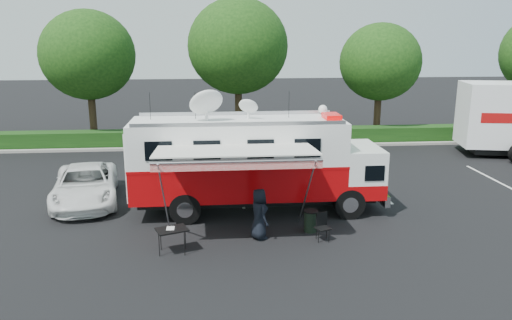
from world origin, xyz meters
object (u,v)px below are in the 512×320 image
at_px(command_truck, 255,162).
at_px(folding_table, 172,230).
at_px(trash_bin, 311,221).
at_px(white_suv, 87,202).

height_order(command_truck, folding_table, command_truck).
relative_size(command_truck, trash_bin, 12.60).
xyz_separation_m(command_truck, trash_bin, (1.74, -2.26, -1.58)).
distance_m(white_suv, folding_table, 6.51).
xyz_separation_m(folding_table, trash_bin, (4.64, 1.34, -0.37)).
distance_m(command_truck, folding_table, 4.78).
bearing_deg(command_truck, folding_table, -128.86).
distance_m(command_truck, white_suv, 7.21).
bearing_deg(trash_bin, command_truck, 127.60).
bearing_deg(trash_bin, folding_table, -163.87).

